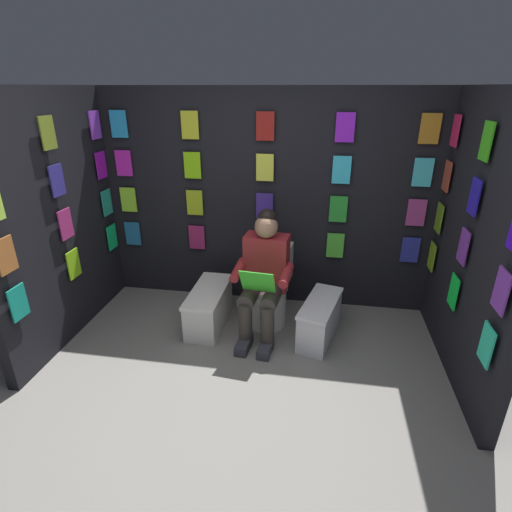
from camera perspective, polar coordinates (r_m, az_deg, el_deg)
The scene contains 8 objects.
ground_plane at distance 3.08m, azimuth -3.94°, elevation -22.11°, with size 30.00×30.00×0.00m, color gray.
display_wall_back at distance 4.11m, azimuth 1.40°, elevation 7.85°, with size 3.44×0.14×2.20m.
display_wall_left at distance 3.39m, azimuth 29.00°, elevation 1.51°, with size 0.14×1.78×2.20m.
display_wall_right at distance 3.90m, azimuth -26.69°, elevation 4.52°, with size 0.14×1.78×2.20m.
toilet at distance 3.94m, azimuth 1.81°, elevation -4.97°, with size 0.43×0.57×0.77m.
person_reading at distance 3.62m, azimuth 1.10°, elevation -2.79°, with size 0.55×0.71×1.19m.
comic_longbox_near at distance 3.96m, azimuth -6.76°, elevation -7.23°, with size 0.32×0.77×0.38m.
comic_longbox_far at distance 3.78m, azimuth 9.12°, elevation -8.96°, with size 0.43×0.74×0.38m.
Camera 1 is at (-0.54, 2.10, 2.18)m, focal length 27.90 mm.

